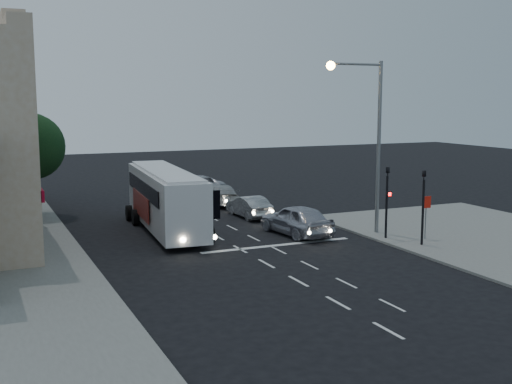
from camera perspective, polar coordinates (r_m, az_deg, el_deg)
name	(u,v)px	position (r m, az deg, el deg)	size (l,w,h in m)	color
ground	(257,259)	(29.25, 0.10, -5.94)	(120.00, 120.00, 0.00)	black
road_markings	(253,241)	(32.69, -0.23, -4.40)	(8.00, 30.55, 0.01)	silver
tour_bus	(165,198)	(35.26, -8.05, -0.53)	(3.18, 11.18, 3.39)	silver
car_suv	(296,220)	(34.12, 3.61, -2.47)	(1.96, 4.86, 1.66)	#ABABB6
car_sedan_a	(249,207)	(39.16, -0.62, -1.30)	(1.40, 4.02, 1.32)	#A4A5A6
car_sedan_b	(221,195)	(43.93, -3.14, -0.23)	(1.91, 4.71, 1.37)	#A3A3A3
car_sedan_c	(194,185)	(48.74, -5.52, 0.64)	(2.42, 5.25, 1.46)	#B1B2B8
traffic_signal_main	(387,194)	(33.20, 11.58, -0.14)	(0.25, 0.35, 4.10)	black
traffic_signal_side	(423,198)	(32.06, 14.66, -0.53)	(0.18, 0.15, 4.10)	black
regulatory_sign	(426,210)	(33.56, 14.91, -1.58)	(0.45, 0.12, 2.20)	slate
streetlight	(369,127)	(33.90, 9.98, 5.71)	(3.32, 0.44, 9.00)	slate
street_tree	(31,144)	(41.10, -19.36, 4.07)	(4.00, 4.00, 6.20)	black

